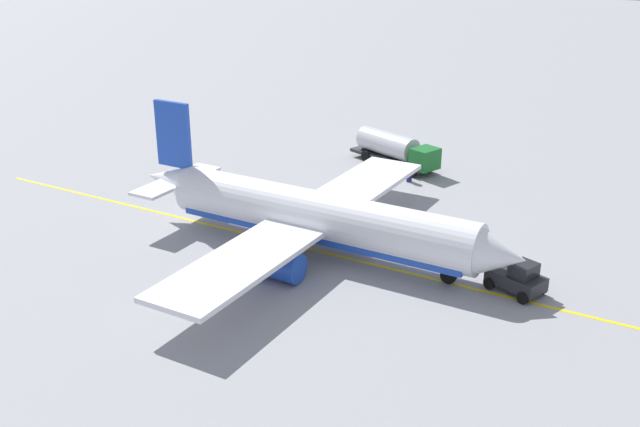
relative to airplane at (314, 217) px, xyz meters
The scene contains 7 objects.
ground_plane 2.66m from the airplane, ahead, with size 400.00×400.00×0.00m, color #939399.
airplane is the anchor object (origin of this frame).
fuel_tanker 21.35m from the airplane, 100.38° to the left, with size 10.27×5.37×3.15m.
pushback_tug 14.80m from the airplane, ahead, with size 4.04×3.23×2.20m.
refueling_worker 17.55m from the airplane, 91.97° to the left, with size 0.38×0.53×1.71m.
safety_cone_nose 14.25m from the airplane, 23.01° to the left, with size 0.52×0.52×0.58m, color #F2590F.
taxi_line_marking 2.65m from the airplane, ahead, with size 65.57×0.30×0.01m, color yellow.
Camera 1 is at (25.61, -41.36, 22.55)m, focal length 41.24 mm.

